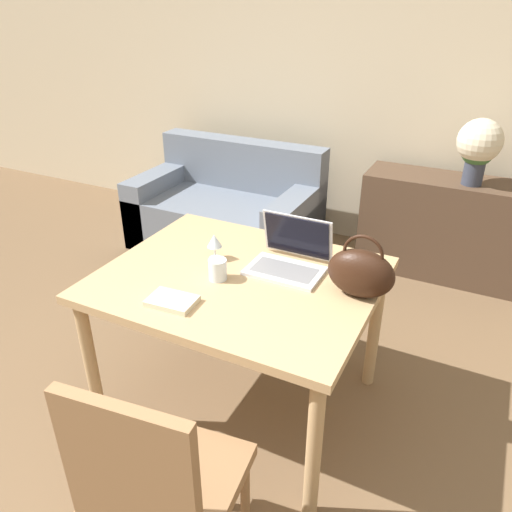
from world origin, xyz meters
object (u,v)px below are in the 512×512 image
object	(u,v)px
chair	(157,484)
laptop	(291,254)
wine_glass	(214,242)
handbag	(361,273)
flower_vase	(479,146)
couch	(227,212)
drinking_glass	(218,269)

from	to	relation	value
chair	laptop	world-z (taller)	laptop
laptop	wine_glass	world-z (taller)	laptop
handbag	laptop	bearing A→B (deg)	163.68
chair	wine_glass	size ratio (longest dim) A/B	7.57
laptop	flower_vase	bearing A→B (deg)	68.75
couch	flower_vase	size ratio (longest dim) A/B	3.29
drinking_glass	handbag	world-z (taller)	handbag
flower_vase	couch	bearing A→B (deg)	-172.64
chair	drinking_glass	size ratio (longest dim) A/B	10.10
handbag	couch	bearing A→B (deg)	135.04
laptop	wine_glass	xyz separation A→B (m)	(-0.35, -0.09, 0.03)
couch	drinking_glass	xyz separation A→B (m)	(0.90, -1.64, 0.51)
drinking_glass	flower_vase	xyz separation A→B (m)	(0.87, 1.87, 0.20)
wine_glass	chair	bearing A→B (deg)	-69.18
couch	chair	bearing A→B (deg)	-64.80
chair	flower_vase	bearing A→B (deg)	70.94
handbag	chair	bearing A→B (deg)	-108.04
chair	handbag	xyz separation A→B (m)	(0.32, 1.00, 0.33)
chair	drinking_glass	bearing A→B (deg)	101.18
wine_glass	drinking_glass	bearing A→B (deg)	-55.34
chair	couch	world-z (taller)	chair
couch	laptop	world-z (taller)	laptop
laptop	drinking_glass	world-z (taller)	laptop
chair	flower_vase	xyz separation A→B (m)	(0.60, 2.72, 0.47)
chair	drinking_glass	world-z (taller)	chair
laptop	handbag	bearing A→B (deg)	-16.32
couch	drinking_glass	size ratio (longest dim) A/B	15.08
couch	laptop	bearing A→B (deg)	-50.64
couch	handbag	xyz separation A→B (m)	(1.49, -1.49, 0.57)
chair	couch	distance (m)	2.76
chair	handbag	bearing A→B (deg)	65.30
chair	couch	size ratio (longest dim) A/B	0.67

